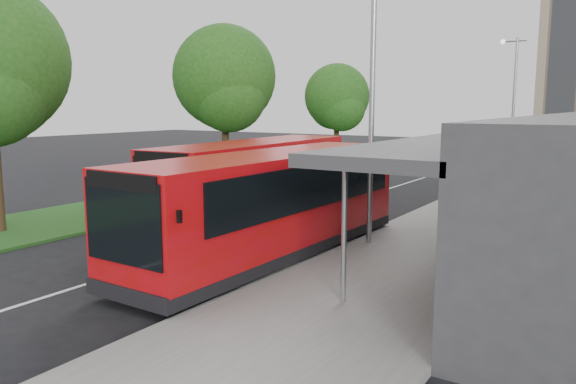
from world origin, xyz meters
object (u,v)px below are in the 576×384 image
(bus_second, at_px, (256,179))
(lamp_post_near, at_px, (369,89))
(lamp_post_far, at_px, (512,97))
(tree_mid, at_px, (225,84))
(car_near, at_px, (523,149))
(bollard, at_px, (514,172))
(car_far, at_px, (505,142))
(litter_bin, at_px, (473,198))
(bus_main, at_px, (272,205))
(tree_far, at_px, (337,101))

(bus_second, bearing_deg, lamp_post_near, -20.50)
(lamp_post_far, bearing_deg, tree_mid, -130.68)
(tree_mid, height_order, lamp_post_near, tree_mid)
(lamp_post_far, relative_size, car_near, 2.28)
(bollard, relative_size, car_near, 0.28)
(car_near, relative_size, car_far, 0.86)
(lamp_post_near, xyz_separation_m, car_far, (-5.03, 42.93, -4.05))
(litter_bin, distance_m, car_far, 35.73)
(litter_bin, bearing_deg, car_far, 99.98)
(bus_second, distance_m, car_near, 33.77)
(bus_main, distance_m, bollard, 19.89)
(lamp_post_near, xyz_separation_m, bus_second, (-5.35, 1.66, -3.22))
(lamp_post_far, bearing_deg, bollard, -72.72)
(tree_far, relative_size, bus_main, 0.67)
(lamp_post_far, bearing_deg, car_near, 97.19)
(tree_mid, relative_size, lamp_post_near, 1.03)
(bus_main, height_order, bollard, bus_main)
(lamp_post_far, bearing_deg, bus_second, -106.28)
(bus_main, height_order, car_near, bus_main)
(lamp_post_far, relative_size, car_far, 1.96)
(lamp_post_far, height_order, car_far, lamp_post_far)
(bus_main, relative_size, car_far, 2.58)
(tree_far, height_order, bus_main, tree_far)
(tree_far, relative_size, lamp_post_far, 0.88)
(tree_far, bearing_deg, litter_bin, -42.62)
(tree_mid, height_order, car_far, tree_mid)
(tree_far, height_order, lamp_post_far, lamp_post_far)
(tree_mid, bearing_deg, car_far, 80.35)
(bus_main, xyz_separation_m, car_near, (-0.23, 37.83, -0.92))
(car_far, bearing_deg, litter_bin, -87.47)
(lamp_post_far, distance_m, litter_bin, 13.01)
(tree_mid, height_order, lamp_post_far, tree_mid)
(tree_mid, height_order, tree_far, tree_mid)
(bus_second, distance_m, bollard, 16.69)
(tree_mid, distance_m, car_far, 36.69)
(lamp_post_near, distance_m, car_far, 43.41)
(tree_mid, relative_size, bus_second, 0.79)
(lamp_post_far, height_order, bus_second, lamp_post_far)
(bus_main, distance_m, car_far, 45.64)
(lamp_post_near, relative_size, bus_main, 0.76)
(bollard, distance_m, car_far, 26.48)
(bollard, bearing_deg, tree_mid, -140.07)
(litter_bin, relative_size, car_near, 0.22)
(bus_second, distance_m, car_far, 41.27)
(tree_mid, relative_size, lamp_post_far, 1.03)
(lamp_post_far, xyz_separation_m, bus_second, (-5.35, -18.34, -3.22))
(bus_main, bearing_deg, tree_mid, 135.46)
(tree_mid, xyz_separation_m, lamp_post_far, (11.13, 12.95, -0.61))
(tree_far, bearing_deg, lamp_post_near, -59.71)
(tree_far, xyz_separation_m, bollard, (12.02, -1.93, -3.94))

